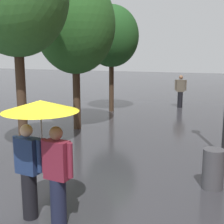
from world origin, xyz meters
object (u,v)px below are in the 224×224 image
object	(u,v)px
couple_under_umbrella	(42,140)
litter_bin	(213,169)
street_tree_2	(111,36)
street_tree_1	(75,25)
pedestrian_walking_midground	(180,91)

from	to	relation	value
couple_under_umbrella	litter_bin	size ratio (longest dim) A/B	2.44
street_tree_2	couple_under_umbrella	bearing A→B (deg)	-75.16
street_tree_1	litter_bin	world-z (taller)	street_tree_1
couple_under_umbrella	litter_bin	world-z (taller)	couple_under_umbrella
pedestrian_walking_midground	couple_under_umbrella	bearing A→B (deg)	-91.68
street_tree_1	street_tree_2	world-z (taller)	street_tree_1
street_tree_2	couple_under_umbrella	xyz separation A→B (m)	(2.58, -9.72, -2.09)
litter_bin	pedestrian_walking_midground	distance (m)	9.83
street_tree_1	pedestrian_walking_midground	world-z (taller)	street_tree_1
pedestrian_walking_midground	street_tree_1	bearing A→B (deg)	-115.56
street_tree_1	litter_bin	size ratio (longest dim) A/B	6.45
couple_under_umbrella	litter_bin	distance (m)	3.63
street_tree_2	pedestrian_walking_midground	distance (m)	4.55
street_tree_1	litter_bin	bearing A→B (deg)	-35.65
street_tree_1	couple_under_umbrella	distance (m)	6.90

